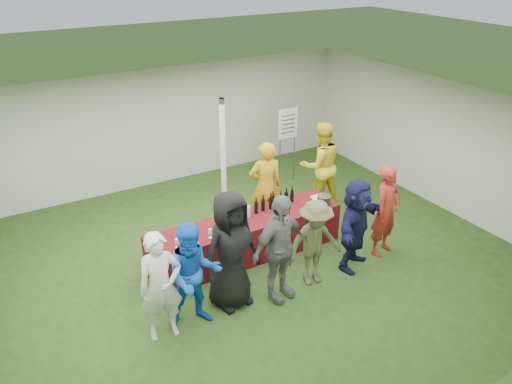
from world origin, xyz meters
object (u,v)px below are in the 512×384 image
dump_bucket (324,200)px  customer_1 (194,276)px  staff_pourer (265,186)px  staff_back (320,165)px  serving_table (246,238)px  wine_list_sign (288,129)px  customer_4 (315,243)px  customer_0 (161,287)px  customer_5 (356,224)px  customer_2 (231,250)px  customer_6 (386,211)px  customer_3 (279,249)px

dump_bucket → customer_1: bearing=-162.4°
staff_pourer → staff_back: 1.52m
dump_bucket → customer_1: customer_1 is taller
serving_table → wine_list_sign: bearing=44.1°
customer_4 → customer_0: bearing=-176.2°
customer_0 → customer_5: 3.50m
customer_2 → customer_6: size_ratio=1.13×
customer_1 → customer_5: customer_1 is taller
serving_table → staff_back: staff_back is taller
customer_2 → customer_4: customer_2 is taller
customer_0 → customer_3: (1.89, -0.09, 0.06)m
wine_list_sign → customer_0: wine_list_sign is taller
staff_back → customer_4: (-1.74, -2.19, -0.18)m
customer_0 → dump_bucket: bearing=21.1°
dump_bucket → customer_3: (-1.68, -1.07, 0.07)m
customer_0 → customer_6: 4.26m
staff_back → customer_6: staff_back is taller
customer_0 → customer_3: size_ratio=0.93×
customer_6 → customer_5: bearing=169.1°
dump_bucket → customer_3: 1.99m
serving_table → customer_1: customer_1 is taller
staff_back → customer_0: 4.85m
serving_table → customer_3: 1.40m
dump_bucket → customer_6: (0.69, -0.92, 0.02)m
dump_bucket → customer_5: size_ratio=0.15×
serving_table → customer_6: size_ratio=2.09×
customer_6 → customer_4: bearing=167.7°
dump_bucket → customer_0: customer_0 is taller
dump_bucket → staff_pourer: size_ratio=0.14×
staff_back → customer_6: size_ratio=1.09×
customer_2 → customer_5: 2.32m
dump_bucket → staff_pourer: bearing=128.0°
staff_pourer → customer_0: (-2.85, -1.90, -0.07)m
serving_table → customer_1: size_ratio=2.12×
staff_back → staff_pourer: bearing=19.8°
customer_1 → customer_6: customer_6 is taller
serving_table → customer_0: bearing=-149.5°
customer_2 → customer_3: 0.75m
customer_3 → customer_6: 2.37m
staff_back → customer_0: staff_back is taller
wine_list_sign → customer_5: size_ratio=1.08×
customer_2 → staff_back: bearing=23.2°
dump_bucket → customer_2: customer_2 is taller
dump_bucket → customer_3: customer_3 is taller
staff_back → customer_5: bearing=79.0°
staff_back → customer_0: size_ratio=1.11×
dump_bucket → serving_table: bearing=171.9°
customer_5 → customer_0: bearing=152.3°
customer_3 → customer_4: bearing=-9.6°
customer_6 → customer_1: bearing=164.8°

